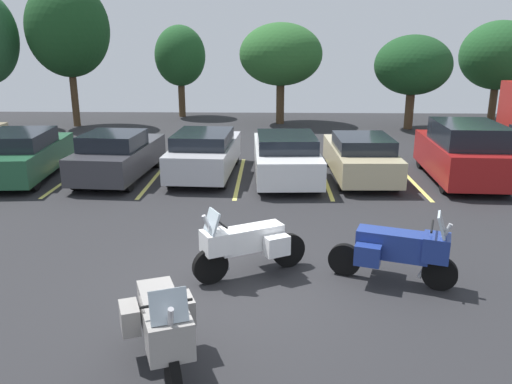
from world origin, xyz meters
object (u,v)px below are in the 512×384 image
car_champagne (360,156)px  motorcycle_third (162,325)px  car_charcoal (118,156)px  car_white (286,156)px  car_red (463,153)px  car_silver (205,153)px  motorcycle_second (398,249)px  car_green (22,155)px  motorcycle_touring (247,243)px

car_champagne → motorcycle_third: bearing=-112.5°
car_charcoal → car_white: size_ratio=0.90×
car_white → car_red: bearing=-2.1°
car_silver → motorcycle_second: bearing=-59.9°
car_champagne → motorcycle_second: bearing=-94.2°
motorcycle_third → car_green: car_green is taller
motorcycle_touring → car_red: 9.19m
car_red → car_silver: bearing=176.6°
motorcycle_touring → car_white: 7.00m
motorcycle_second → car_green: 12.14m
car_green → car_charcoal: car_green is taller
car_white → car_silver: bearing=173.8°
car_silver → car_white: bearing=-6.2°
motorcycle_third → car_champagne: 10.83m
motorcycle_touring → motorcycle_third: (-0.95, -2.93, 0.06)m
motorcycle_touring → car_green: size_ratio=0.45×
motorcycle_third → motorcycle_touring: bearing=72.1°
car_green → car_champagne: size_ratio=1.03×
motorcycle_second → car_silver: 8.62m
motorcycle_second → car_green: size_ratio=0.47×
motorcycle_third → car_red: bearing=53.5°
car_champagne → car_silver: bearing=178.2°
motorcycle_touring → car_red: car_red is taller
motorcycle_touring → car_charcoal: bearing=122.3°
motorcycle_second → car_white: size_ratio=0.45×
car_green → car_white: size_ratio=0.95×
car_silver → car_red: bearing=-3.4°
motorcycle_touring → car_champagne: 7.76m
car_white → car_red: (5.34, -0.19, 0.18)m
motorcycle_second → car_green: (-9.94, 6.97, 0.09)m
motorcycle_second → car_silver: size_ratio=0.48×
car_charcoal → car_champagne: 7.50m
car_white → car_champagne: size_ratio=1.08×
car_green → car_white: car_green is taller
motorcycle_second → car_charcoal: (-6.96, 7.02, 0.07)m
motorcycle_touring → car_red: (6.22, 6.75, 0.25)m
car_champagne → motorcycle_touring: bearing=-114.4°
car_champagne → car_red: 3.04m
motorcycle_third → car_charcoal: size_ratio=0.47×
car_silver → motorcycle_touring: bearing=-77.1°
car_white → car_green: bearing=-178.5°
car_green → car_silver: (5.62, 0.48, -0.01)m
motorcycle_touring → motorcycle_second: (2.67, -0.23, 0.01)m
car_red → car_champagne: bearing=174.0°
car_red → car_charcoal: bearing=179.8°
car_green → motorcycle_touring: bearing=-42.8°
motorcycle_second → car_white: 7.40m
motorcycle_touring → motorcycle_second: motorcycle_second is taller
car_white → car_champagne: 2.33m
car_green → car_charcoal: 2.99m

